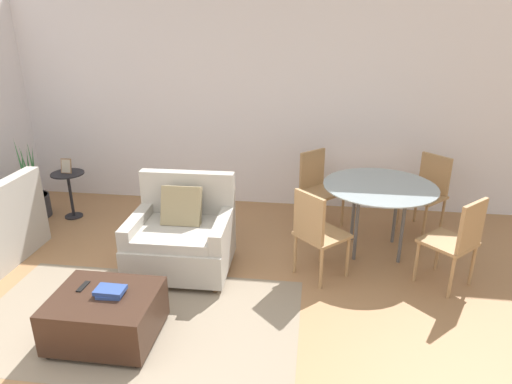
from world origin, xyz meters
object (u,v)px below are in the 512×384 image
(side_table, at_px, (69,187))
(picture_frame, at_px, (66,166))
(ottoman, at_px, (106,315))
(armchair, at_px, (182,237))
(dining_table, at_px, (379,192))
(book_stack, at_px, (110,291))
(dining_chair_near_left, at_px, (316,229))
(dining_chair_near_right, at_px, (458,238))
(dining_chair_far_right, at_px, (428,188))
(potted_plant, at_px, (33,201))
(tv_remote_primary, at_px, (83,286))
(dining_chair_far_left, at_px, (317,183))

(side_table, distance_m, picture_frame, 0.27)
(ottoman, relative_size, picture_frame, 4.40)
(armchair, bearing_deg, dining_table, 17.94)
(ottoman, bearing_deg, book_stack, 19.40)
(armchair, distance_m, dining_chair_near_left, 1.33)
(dining_chair_near_right, distance_m, dining_chair_far_right, 1.28)
(picture_frame, bearing_deg, book_stack, -54.89)
(ottoman, xyz_separation_m, potted_plant, (-1.96, 2.12, -0.01))
(potted_plant, bearing_deg, picture_frame, 5.59)
(dining_chair_near_left, height_order, dining_chair_far_right, same)
(book_stack, relative_size, potted_plant, 0.22)
(armchair, xyz_separation_m, ottoman, (-0.29, -1.13, -0.13))
(dining_chair_near_left, bearing_deg, book_stack, -144.47)
(armchair, distance_m, book_stack, 1.14)
(tv_remote_primary, xyz_separation_m, dining_chair_far_right, (3.10, 2.32, 0.12))
(ottoman, bearing_deg, dining_table, 38.21)
(side_table, bearing_deg, dining_chair_near_left, -18.71)
(armchair, bearing_deg, picture_frame, 149.41)
(tv_remote_primary, height_order, potted_plant, potted_plant)
(armchair, height_order, dining_chair_near_right, armchair)
(book_stack, xyz_separation_m, side_table, (-1.51, 2.15, -0.01))
(potted_plant, relative_size, dining_chair_near_left, 1.16)
(picture_frame, bearing_deg, armchair, -30.59)
(dining_chair_near_left, distance_m, dining_chair_near_right, 1.28)
(book_stack, xyz_separation_m, tv_remote_primary, (-0.26, 0.07, -0.02))
(dining_table, relative_size, dining_chair_far_right, 1.30)
(book_stack, height_order, tv_remote_primary, book_stack)
(book_stack, bearing_deg, dining_table, 38.58)
(book_stack, relative_size, dining_chair_far_right, 0.25)
(picture_frame, height_order, dining_chair_far_left, dining_chair_far_left)
(armchair, height_order, dining_chair_far_right, armchair)
(tv_remote_primary, xyz_separation_m, side_table, (-1.25, 2.07, 0.01))
(armchair, height_order, book_stack, armchair)
(potted_plant, xyz_separation_m, dining_chair_far_left, (3.56, 0.29, 0.31))
(ottoman, height_order, dining_chair_far_right, dining_chair_far_right)
(ottoman, bearing_deg, picture_frame, 123.92)
(dining_chair_far_right, bearing_deg, book_stack, -139.86)
(tv_remote_primary, bearing_deg, potted_plant, 130.78)
(dining_chair_near_right, xyz_separation_m, dining_chair_far_left, (-1.28, 1.28, 0.00))
(dining_chair_near_left, relative_size, dining_chair_far_left, 1.00)
(tv_remote_primary, relative_size, dining_chair_far_left, 0.17)
(ottoman, xyz_separation_m, dining_chair_far_left, (1.61, 2.41, 0.30))
(ottoman, distance_m, dining_chair_far_right, 3.77)
(side_table, xyz_separation_m, dining_chair_near_right, (4.34, -1.04, 0.11))
(potted_plant, distance_m, side_table, 0.54)
(armchair, xyz_separation_m, picture_frame, (-1.74, 1.03, 0.33))
(tv_remote_primary, bearing_deg, side_table, 120.99)
(potted_plant, height_order, dining_chair_far_left, potted_plant)
(dining_chair_near_left, bearing_deg, dining_table, 45.00)
(armchair, height_order, potted_plant, potted_plant)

